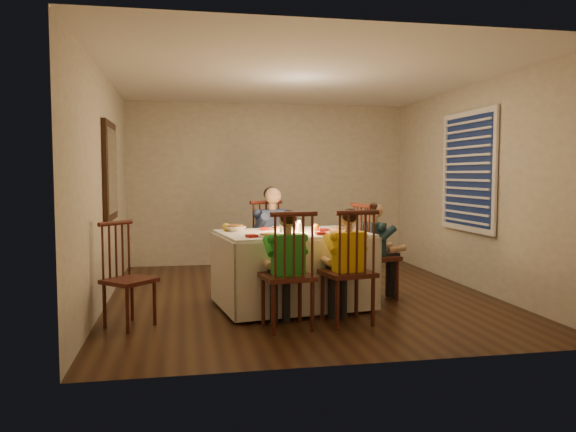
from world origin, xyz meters
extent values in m
plane|color=black|center=(0.00, 0.00, 0.00)|extent=(5.00, 5.00, 0.00)
cube|color=beige|center=(-2.25, 0.00, 1.30)|extent=(0.02, 5.00, 2.60)
cube|color=beige|center=(2.25, 0.00, 1.30)|extent=(0.02, 5.00, 2.60)
cube|color=beige|center=(0.00, 2.50, 1.30)|extent=(4.50, 0.02, 2.60)
plane|color=white|center=(0.00, 0.00, 2.60)|extent=(5.00, 5.00, 0.00)
cube|color=white|center=(-0.21, -0.55, 0.81)|extent=(1.70, 1.32, 0.04)
cube|color=white|center=(-0.29, 0.01, 0.41)|extent=(1.57, 0.26, 0.77)
cube|color=white|center=(-0.13, -1.10, 0.41)|extent=(1.57, 0.26, 0.77)
cube|color=white|center=(0.57, -0.43, 0.41)|extent=(0.19, 1.14, 0.77)
cube|color=white|center=(-0.98, -0.66, 0.41)|extent=(0.19, 1.14, 0.77)
cylinder|color=white|center=(-0.30, -0.25, 0.84)|extent=(0.30, 0.30, 0.02)
cylinder|color=white|center=(-0.53, -0.95, 0.84)|extent=(0.30, 0.30, 0.02)
cylinder|color=white|center=(0.21, -0.85, 0.84)|extent=(0.30, 0.30, 0.02)
cylinder|color=white|center=(0.33, -0.49, 0.84)|extent=(0.30, 0.30, 0.02)
cylinder|color=silver|center=(-0.33, -0.56, 0.88)|extent=(0.06, 0.06, 0.10)
cylinder|color=silver|center=(-0.13, -0.53, 0.88)|extent=(0.06, 0.06, 0.10)
sphere|color=yellow|center=(-0.91, -0.32, 0.87)|extent=(0.09, 0.09, 0.09)
sphere|color=#FFA015|center=(0.08, -0.45, 0.87)|extent=(0.08, 0.08, 0.08)
imported|color=white|center=(-0.82, -0.34, 0.86)|extent=(0.29, 0.29, 0.06)
cube|color=black|center=(-2.22, 0.30, 1.50)|extent=(0.05, 0.95, 1.15)
cube|color=white|center=(-2.19, 0.30, 1.50)|extent=(0.01, 0.78, 0.98)
cube|color=#0C1733|center=(2.23, 0.10, 1.50)|extent=(0.01, 1.20, 1.40)
cube|color=white|center=(2.21, 0.10, 1.50)|extent=(0.03, 1.34, 1.54)
camera|label=1|loc=(-1.39, -6.56, 1.47)|focal=35.00mm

